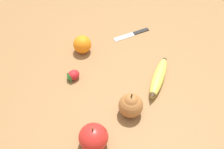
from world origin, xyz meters
The scene contains 7 objects.
ground_plane centered at (0.00, 0.00, 0.00)m, with size 3.00×3.00×0.00m, color olive.
banana centered at (-0.07, -0.06, 0.02)m, with size 0.15×0.17×0.04m.
orange centered at (0.19, 0.10, 0.03)m, with size 0.07×0.07×0.07m.
pear centered at (-0.13, 0.09, 0.04)m, with size 0.08×0.08×0.09m.
strawberry centered at (0.08, 0.19, 0.02)m, with size 0.04×0.05×0.04m.
apple centered at (-0.17, 0.24, 0.04)m, with size 0.08×0.08×0.09m.
paring_knife centered at (0.19, -0.12, 0.00)m, with size 0.03×0.16×0.01m.
Camera 1 is at (-0.51, 0.36, 0.69)m, focal length 42.00 mm.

